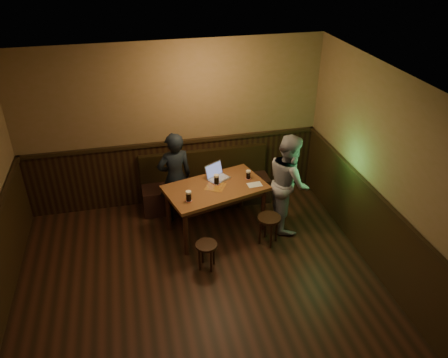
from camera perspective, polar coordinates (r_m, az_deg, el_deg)
name	(u,v)px	position (r m, az deg, el deg)	size (l,w,h in m)	color
room	(205,239)	(5.00, -2.46, -7.84)	(5.04, 6.04, 2.84)	black
bench	(206,187)	(7.62, -2.37, -1.06)	(2.20, 0.50, 0.95)	black
pub_table	(216,192)	(6.74, -1.11, -1.77)	(1.68, 1.22, 0.81)	brown
stool_left	(207,249)	(6.22, -2.30, -9.10)	(0.40, 0.40, 0.42)	black
stool_right	(269,222)	(6.67, 5.88, -5.64)	(0.36, 0.36, 0.48)	black
pint_left	(189,196)	(6.33, -4.64, -2.23)	(0.11, 0.11, 0.16)	maroon
pint_mid	(216,179)	(6.71, -0.99, -0.06)	(0.11, 0.11, 0.17)	maroon
pint_right	(248,175)	(6.87, 3.19, 0.58)	(0.09, 0.09, 0.15)	maroon
laptop	(217,175)	(6.88, -0.97, 0.56)	(0.42, 0.40, 0.24)	silver
menu	(255,185)	(6.75, 4.02, -0.74)	(0.22, 0.15, 0.00)	silver
person_suit	(175,178)	(7.01, -6.40, 0.14)	(0.57, 0.37, 1.56)	black
person_grey	(289,182)	(6.89, 8.43, -0.38)	(0.78, 0.60, 1.60)	gray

